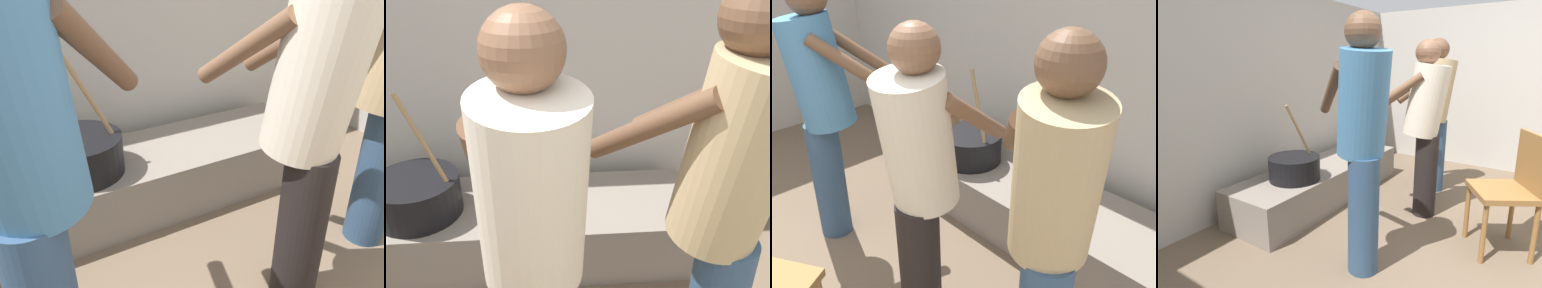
# 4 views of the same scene
# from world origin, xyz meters

# --- Properties ---
(block_enclosure_rear) EXTENTS (5.01, 0.20, 2.04)m
(block_enclosure_rear) POSITION_xyz_m (0.00, 2.63, 1.02)
(block_enclosure_rear) COLOR #ADA8A0
(block_enclosure_rear) RESTS_ON ground_plane
(hearth_ledge) EXTENTS (2.05, 0.60, 0.34)m
(hearth_ledge) POSITION_xyz_m (0.38, 2.11, 0.17)
(hearth_ledge) COLOR slate
(hearth_ledge) RESTS_ON ground_plane
(cooking_pot_main) EXTENTS (0.45, 0.45, 0.66)m
(cooking_pot_main) POSITION_xyz_m (-0.08, 2.06, 0.45)
(cooking_pot_main) COLOR black
(cooking_pot_main) RESTS_ON hearth_ledge
(cook_in_tan_shirt) EXTENTS (0.68, 0.70, 1.58)m
(cook_in_tan_shirt) POSITION_xyz_m (1.18, 1.25, 0.90)
(cook_in_tan_shirt) COLOR navy
(cook_in_tan_shirt) RESTS_ON ground_plane
(cook_in_cream_shirt) EXTENTS (0.44, 0.69, 1.53)m
(cook_in_cream_shirt) POSITION_xyz_m (0.57, 1.14, 0.87)
(cook_in_cream_shirt) COLOR black
(cook_in_cream_shirt) RESTS_ON ground_plane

